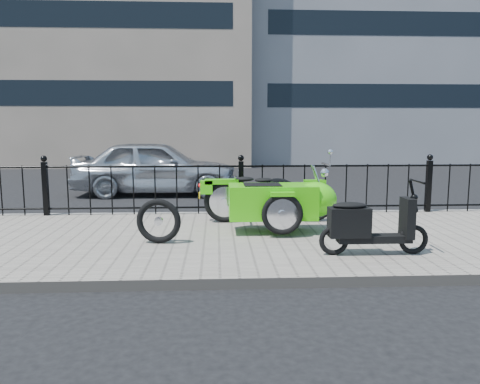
{
  "coord_description": "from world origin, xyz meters",
  "views": [
    {
      "loc": [
        -0.45,
        -7.14,
        1.71
      ],
      "look_at": [
        -0.09,
        -0.1,
        0.72
      ],
      "focal_mm": 35.0,
      "sensor_mm": 36.0,
      "label": 1
    }
  ],
  "objects": [
    {
      "name": "ground",
      "position": [
        0.0,
        0.0,
        0.0
      ],
      "size": [
        120.0,
        120.0,
        0.0
      ],
      "primitive_type": "plane",
      "color": "black",
      "rests_on": "ground"
    },
    {
      "name": "sidewalk",
      "position": [
        0.0,
        -0.5,
        0.06
      ],
      "size": [
        30.0,
        3.8,
        0.12
      ],
      "primitive_type": "cube",
      "color": "gray",
      "rests_on": "ground"
    },
    {
      "name": "curb",
      "position": [
        0.0,
        1.44,
        0.06
      ],
      "size": [
        30.0,
        0.1,
        0.12
      ],
      "primitive_type": "cube",
      "color": "gray",
      "rests_on": "ground"
    },
    {
      "name": "iron_fence",
      "position": [
        0.0,
        1.3,
        0.59
      ],
      "size": [
        14.11,
        0.11,
        1.08
      ],
      "color": "black",
      "rests_on": "sidewalk"
    },
    {
      "name": "building_tan",
      "position": [
        -6.0,
        15.99,
        6.0
      ],
      "size": [
        14.0,
        8.01,
        12.0
      ],
      "color": "gray",
      "rests_on": "ground"
    },
    {
      "name": "building_grey",
      "position": [
        7.0,
        16.99,
        7.5
      ],
      "size": [
        12.0,
        8.01,
        15.0
      ],
      "color": "gray",
      "rests_on": "ground"
    },
    {
      "name": "motorcycle_sidecar",
      "position": [
        0.57,
        -0.1,
        0.59
      ],
      "size": [
        2.28,
        1.48,
        0.98
      ],
      "color": "black",
      "rests_on": "sidewalk"
    },
    {
      "name": "scooter",
      "position": [
        1.41,
        -1.54,
        0.48
      ],
      "size": [
        1.38,
        0.4,
        0.94
      ],
      "color": "black",
      "rests_on": "sidewalk"
    },
    {
      "name": "spare_tire",
      "position": [
        -1.24,
        -0.85,
        0.43
      ],
      "size": [
        0.62,
        0.16,
        0.62
      ],
      "primitive_type": "torus",
      "rotation": [
        1.57,
        0.0,
        -0.12
      ],
      "color": "black",
      "rests_on": "sidewalk"
    },
    {
      "name": "sedan_car",
      "position": [
        -1.95,
        4.62,
        0.69
      ],
      "size": [
        4.07,
        1.67,
        1.38
      ],
      "primitive_type": "imported",
      "rotation": [
        0.0,
        0.0,
        1.56
      ],
      "color": "#B8BBC0",
      "rests_on": "ground"
    }
  ]
}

